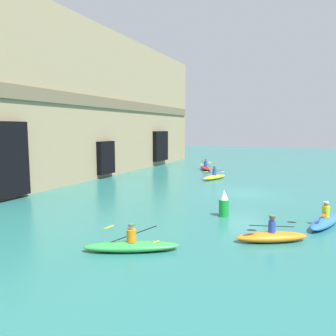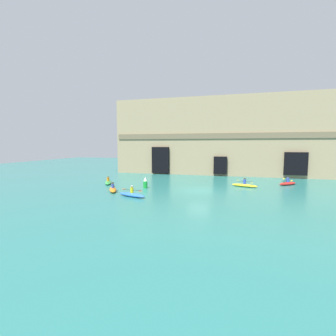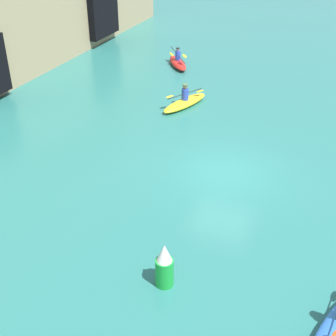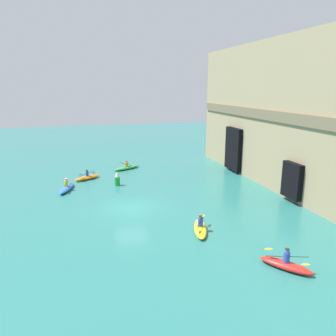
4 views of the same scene
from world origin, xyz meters
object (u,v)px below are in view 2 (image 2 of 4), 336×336
kayak_yellow (245,185)px  kayak_green (108,182)px  marker_buoy (145,183)px  kayak_red (288,183)px  kayak_orange (113,189)px  kayak_blue (132,194)px

kayak_yellow → kayak_green: kayak_yellow is taller
marker_buoy → kayak_green: bearing=163.1°
kayak_red → kayak_yellow: bearing=168.7°
kayak_orange → kayak_red: size_ratio=1.08×
kayak_orange → kayak_blue: 3.83m
kayak_yellow → kayak_blue: kayak_yellow is taller
kayak_red → marker_buoy: bearing=164.2°
kayak_blue → marker_buoy: 4.80m
kayak_orange → kayak_green: (-3.22, 4.64, -0.02)m
marker_buoy → kayak_yellow: bearing=18.5°
kayak_red → marker_buoy: marker_buoy is taller
kayak_yellow → kayak_green: bearing=-155.4°
kayak_green → marker_buoy: bearing=45.7°
kayak_orange → kayak_yellow: kayak_yellow is taller
kayak_yellow → kayak_red: (5.68, 2.67, 0.02)m
kayak_green → kayak_red: size_ratio=1.30×
kayak_blue → marker_buoy: bearing=-68.3°
kayak_orange → kayak_yellow: 16.49m
kayak_orange → kayak_green: kayak_orange is taller
kayak_red → kayak_blue: bearing=176.8°
kayak_red → kayak_blue: (-17.44, -11.48, -0.02)m
kayak_orange → kayak_yellow: bearing=-95.3°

